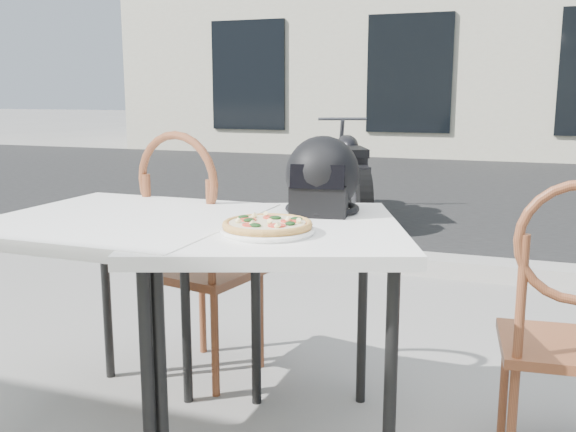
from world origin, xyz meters
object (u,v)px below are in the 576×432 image
(helmet, at_px, (322,179))
(cafe_chair_side, at_px, (195,245))
(cafe_table_main, at_px, (271,246))
(cafe_chair_main, at_px, (568,317))
(motorcycle, at_px, (349,175))
(cafe_table_side, at_px, (124,236))
(pizza, at_px, (267,224))
(plate, at_px, (267,231))

(helmet, height_order, cafe_chair_side, cafe_chair_side)
(cafe_table_main, height_order, cafe_chair_main, cafe_chair_main)
(cafe_chair_main, height_order, motorcycle, cafe_chair_main)
(cafe_table_main, distance_m, cafe_table_side, 0.54)
(pizza, height_order, cafe_chair_main, cafe_chair_main)
(cafe_table_main, xyz_separation_m, helmet, (0.09, 0.27, 0.20))
(cafe_chair_main, bearing_deg, pizza, 10.97)
(cafe_table_side, bearing_deg, cafe_chair_main, 7.34)
(helmet, height_order, cafe_table_side, helmet)
(helmet, distance_m, cafe_chair_main, 0.93)
(cafe_table_side, height_order, motorcycle, motorcycle)
(helmet, distance_m, cafe_table_side, 0.74)
(plate, height_order, cafe_chair_side, cafe_chair_side)
(pizza, bearing_deg, cafe_chair_side, 135.09)
(helmet, distance_m, motorcycle, 4.13)
(cafe_chair_side, distance_m, motorcycle, 3.86)
(helmet, height_order, cafe_chair_main, helmet)
(cafe_chair_side, bearing_deg, cafe_chair_main, -179.56)
(cafe_chair_side, xyz_separation_m, motorcycle, (-0.32, 3.85, -0.17))
(plate, relative_size, cafe_chair_main, 0.39)
(cafe_table_side, bearing_deg, pizza, -7.66)
(cafe_table_main, relative_size, helmet, 3.43)
(cafe_table_main, relative_size, cafe_chair_main, 1.09)
(cafe_chair_main, relative_size, motorcycle, 0.54)
(cafe_chair_main, relative_size, cafe_table_side, 1.15)
(helmet, xyz_separation_m, motorcycle, (-0.92, 3.99, -0.50))
(plate, xyz_separation_m, cafe_chair_main, (0.90, 0.27, -0.26))
(helmet, relative_size, cafe_chair_side, 0.29)
(helmet, bearing_deg, cafe_table_side, -161.04)
(helmet, relative_size, motorcycle, 0.17)
(helmet, xyz_separation_m, cafe_table_side, (-0.63, -0.32, -0.19))
(pizza, relative_size, cafe_table_side, 0.40)
(plate, bearing_deg, cafe_table_side, 172.32)
(cafe_table_side, bearing_deg, plate, -7.68)
(cafe_table_main, height_order, cafe_table_side, cafe_table_side)
(cafe_chair_main, xyz_separation_m, motorcycle, (-1.76, 4.13, -0.12))
(cafe_table_main, height_order, plate, plate)
(pizza, height_order, cafe_chair_side, cafe_chair_side)
(pizza, relative_size, cafe_chair_main, 0.35)
(helmet, height_order, motorcycle, helmet)
(cafe_table_main, height_order, pizza, pizza)
(plate, xyz_separation_m, motorcycle, (-0.87, 4.40, -0.39))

